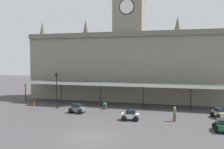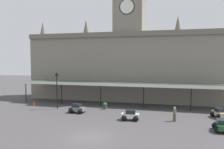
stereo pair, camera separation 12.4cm
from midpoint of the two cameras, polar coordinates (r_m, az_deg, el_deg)
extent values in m
plane|color=#423F41|center=(21.47, -5.65, -15.24)|extent=(140.00, 140.00, 0.00)
cube|color=gray|center=(39.46, 4.19, 1.89)|extent=(35.17, 5.21, 11.48)
cube|color=#6C6558|center=(36.96, 3.45, 10.06)|extent=(35.17, 0.30, 0.80)
cube|color=gray|center=(40.18, 4.25, 14.69)|extent=(4.80, 4.80, 6.34)
cylinder|color=white|center=(37.98, 3.57, 16.52)|extent=(2.20, 0.12, 2.20)
cylinder|color=black|center=(38.01, 3.58, 16.50)|extent=(2.46, 0.06, 2.46)
cone|color=#5F594E|center=(45.79, -17.04, 10.81)|extent=(1.10, 1.10, 2.60)
cone|color=#5F594E|center=(41.99, -6.68, 11.61)|extent=(1.10, 1.10, 2.60)
cone|color=#5F594E|center=(39.26, 15.94, 12.06)|extent=(1.10, 1.10, 2.60)
cube|color=#38564C|center=(34.89, 2.77, -2.01)|extent=(32.22, 3.20, 0.16)
cube|color=silver|center=(33.35, 2.21, -2.62)|extent=(32.22, 0.12, 0.44)
cylinder|color=black|center=(40.27, -20.83, -4.06)|extent=(0.14, 0.14, 3.43)
cylinder|color=black|center=(36.95, -12.61, -4.58)|extent=(0.14, 0.14, 3.43)
cylinder|color=black|center=(34.52, -3.00, -5.07)|extent=(0.14, 0.14, 3.43)
cylinder|color=black|center=(33.19, 7.73, -5.46)|extent=(0.14, 0.14, 3.43)
cylinder|color=black|center=(33.08, 18.94, -5.65)|extent=(0.14, 0.14, 3.43)
cube|color=slate|center=(30.70, -8.86, -8.48)|extent=(2.11, 1.04, 0.50)
cube|color=#1E232B|center=(30.63, -8.95, -7.63)|extent=(1.16, 0.89, 0.42)
sphere|color=black|center=(30.82, -7.34, -8.80)|extent=(0.64, 0.64, 0.64)
sphere|color=black|center=(30.06, -8.10, -9.12)|extent=(0.64, 0.64, 0.64)
sphere|color=black|center=(31.43, -9.57, -8.57)|extent=(0.64, 0.64, 0.64)
sphere|color=black|center=(30.68, -10.37, -8.88)|extent=(0.64, 0.64, 0.64)
cube|color=silver|center=(26.87, 4.44, -10.20)|extent=(2.13, 1.09, 0.50)
cube|color=#1E232B|center=(26.76, 4.55, -9.24)|extent=(1.18, 0.91, 0.42)
sphere|color=black|center=(26.55, 2.89, -10.81)|extent=(0.64, 0.64, 0.64)
sphere|color=black|center=(27.40, 3.07, -10.35)|extent=(0.64, 0.64, 0.64)
sphere|color=black|center=(26.46, 5.85, -10.87)|extent=(0.64, 0.64, 0.64)
sphere|color=black|center=(27.31, 5.94, -10.41)|extent=(0.64, 0.64, 0.64)
cube|color=tan|center=(30.63, 25.02, -8.81)|extent=(1.52, 2.23, 0.50)
cube|color=#1E232B|center=(30.57, 25.00, -7.95)|extent=(1.12, 1.30, 0.42)
sphere|color=black|center=(29.88, 24.93, -9.51)|extent=(0.64, 0.64, 0.64)
sphere|color=black|center=(31.45, 25.09, -8.86)|extent=(0.64, 0.64, 0.64)
sphere|color=black|center=(31.03, 23.67, -8.99)|extent=(0.64, 0.64, 0.64)
cube|color=#1E512D|center=(25.20, 25.42, -11.48)|extent=(0.90, 2.06, 0.50)
cube|color=#1E232B|center=(25.04, 25.47, -10.49)|extent=(0.81, 1.11, 0.42)
sphere|color=black|center=(25.82, 24.15, -11.54)|extent=(0.64, 0.64, 0.64)
sphere|color=black|center=(24.54, 24.66, -12.35)|extent=(0.64, 0.64, 0.64)
cylinder|color=brown|center=(27.38, 15.00, -10.29)|extent=(0.17, 0.17, 0.82)
cylinder|color=brown|center=(27.24, 15.36, -10.36)|extent=(0.17, 0.17, 0.82)
cylinder|color=#4C724C|center=(27.15, 15.20, -8.85)|extent=(0.34, 0.34, 0.62)
sphere|color=tan|center=(27.06, 15.22, -7.97)|extent=(0.23, 0.23, 0.23)
cylinder|color=black|center=(33.41, -13.69, -4.43)|extent=(0.13, 0.13, 4.62)
cube|color=black|center=(33.16, -13.75, -0.10)|extent=(0.30, 0.30, 0.44)
sphere|color=black|center=(33.14, -13.76, 0.39)|extent=(0.14, 0.14, 0.14)
cone|color=orange|center=(36.82, -18.92, -6.85)|extent=(0.40, 0.40, 0.73)
cylinder|color=#47423D|center=(32.69, -1.93, -8.25)|extent=(0.56, 0.56, 0.42)
sphere|color=#225F38|center=(32.60, -1.93, -7.47)|extent=(0.60, 0.60, 0.60)
camera|label=1|loc=(0.06, -90.13, -0.01)|focal=36.70mm
camera|label=2|loc=(0.06, 89.87, 0.01)|focal=36.70mm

